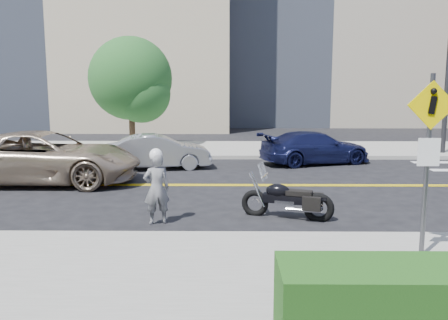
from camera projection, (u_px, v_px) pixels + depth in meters
name	position (u px, v px, depth m)	size (l,w,h in m)	color
ground_plane	(196.00, 185.00, 14.18)	(120.00, 120.00, 0.00)	black
sidewalk_near	(159.00, 289.00, 6.76)	(60.00, 5.00, 0.15)	#9E9B91
sidewalk_far	(207.00, 149.00, 21.58)	(60.00, 5.00, 0.15)	#9E9B91
pedestrian_sign	(429.00, 148.00, 7.60)	(0.78, 0.08, 3.00)	#4C4C51
motorcyclist	(157.00, 187.00, 10.12)	(0.65, 0.53, 1.64)	silver
motorcycle	(287.00, 191.00, 10.59)	(2.02, 0.61, 1.23)	black
suv	(45.00, 157.00, 14.38)	(2.63, 5.71, 1.59)	tan
parked_car_silver	(158.00, 152.00, 16.87)	(1.30, 3.73, 1.23)	#93959A
parked_car_blue	(315.00, 148.00, 17.98)	(1.72, 4.23, 1.23)	#171C47
tree_far_a	(131.00, 79.00, 21.42)	(3.76, 3.76, 5.14)	#382619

